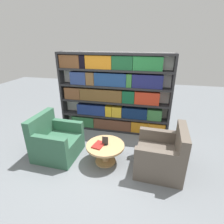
# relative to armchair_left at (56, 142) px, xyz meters

# --- Properties ---
(ground_plane) EXTENTS (14.00, 14.00, 0.00)m
(ground_plane) POSITION_rel_armchair_left_xyz_m (0.92, -0.13, -0.30)
(ground_plane) COLOR slate
(bookshelf) EXTENTS (2.74, 0.30, 1.96)m
(bookshelf) POSITION_rel_armchair_left_xyz_m (0.92, 1.32, 0.68)
(bookshelf) COLOR silver
(bookshelf) RESTS_ON ground_plane
(armchair_left) EXTENTS (0.84, 0.84, 0.87)m
(armchair_left) POSITION_rel_armchair_left_xyz_m (0.00, 0.00, 0.00)
(armchair_left) COLOR #336047
(armchair_left) RESTS_ON ground_plane
(armchair_right) EXTENTS (0.85, 0.86, 0.87)m
(armchair_right) POSITION_rel_armchair_left_xyz_m (2.09, -0.00, 0.00)
(armchair_right) COLOR brown
(armchair_right) RESTS_ON ground_plane
(coffee_table) EXTENTS (0.73, 0.73, 0.39)m
(coffee_table) POSITION_rel_armchair_left_xyz_m (1.04, -0.01, -0.02)
(coffee_table) COLOR tan
(coffee_table) RESTS_ON ground_plane
(table_sign) EXTENTS (0.12, 0.06, 0.17)m
(table_sign) POSITION_rel_armchair_left_xyz_m (1.04, -0.01, 0.17)
(table_sign) COLOR black
(table_sign) RESTS_ON coffee_table
(stray_book) EXTENTS (0.23, 0.30, 0.02)m
(stray_book) POSITION_rel_armchair_left_xyz_m (0.93, -0.06, 0.10)
(stray_book) COLOR maroon
(stray_book) RESTS_ON coffee_table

